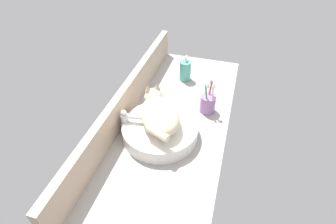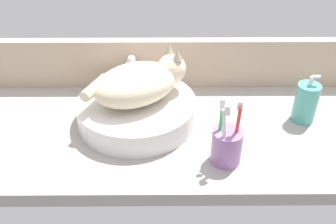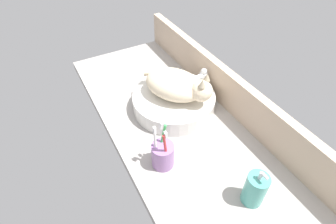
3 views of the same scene
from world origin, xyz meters
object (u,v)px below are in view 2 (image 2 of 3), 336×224
object	(u,v)px
sink_basin	(137,111)
soap_dispenser	(306,103)
cat	(139,82)
toothbrush_cup	(227,145)
faucet	(132,75)

from	to	relation	value
sink_basin	soap_dispenser	size ratio (longest dim) A/B	2.30
cat	toothbrush_cup	xyz separation A→B (cm)	(23.12, -18.95, -7.69)
sink_basin	soap_dispenser	bearing A→B (deg)	0.10
faucet	toothbrush_cup	distance (cm)	42.68
faucet	toothbrush_cup	xyz separation A→B (cm)	(26.43, -33.44, -2.16)
sink_basin	faucet	bearing A→B (deg)	98.19
soap_dispenser	toothbrush_cup	world-z (taller)	toothbrush_cup
faucet	soap_dispenser	size ratio (longest dim) A/B	0.89
soap_dispenser	toothbrush_cup	distance (cm)	31.62
soap_dispenser	sink_basin	bearing A→B (deg)	-179.90
faucet	toothbrush_cup	size ratio (longest dim) A/B	0.73
sink_basin	faucet	world-z (taller)	faucet
cat	toothbrush_cup	size ratio (longest dim) A/B	1.62
cat	soap_dispenser	xyz separation A→B (cm)	(48.94, -0.72, -6.72)
sink_basin	toothbrush_cup	world-z (taller)	toothbrush_cup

